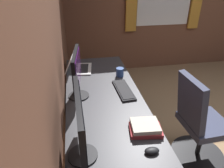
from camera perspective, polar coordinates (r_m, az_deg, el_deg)
The scene contains 12 objects.
wall_back at distance 1.62m, azimuth -17.08°, elevation 8.49°, with size 5.32×0.10×2.60m, color brown.
wall_right at distance 4.39m, azimuth 16.60°, elevation 20.86°, with size 0.10×4.72×2.60m, color brown.
desk at distance 1.96m, azimuth -1.45°, elevation -7.26°, with size 2.35×0.73×0.73m.
drawer_pedestal at distance 2.35m, azimuth -2.98°, elevation -10.20°, with size 0.40×0.51×0.69m.
monitor_primary at distance 1.97m, azimuth -9.46°, elevation 3.14°, with size 0.47×0.20×0.45m.
monitor_secondary at distance 1.32m, azimuth -8.55°, elevation -10.85°, with size 0.57×0.20×0.46m.
laptop_leftmost at distance 2.62m, azimuth -9.35°, elevation 4.82°, with size 0.38×0.34×0.20m.
keyboard_main at distance 2.15m, azimuth 3.14°, elevation -1.60°, with size 0.43×0.17×0.02m.
mouse_spare at distance 1.51m, azimuth 10.76°, elevation -17.37°, with size 0.06×0.10×0.03m, color black.
book_stack_near at distance 1.66m, azimuth 9.02°, elevation -11.64°, with size 0.22×0.26×0.07m.
coffee_mug at distance 2.43m, azimuth 2.13°, elevation 3.27°, with size 0.13×0.09×0.10m.
office_chair at distance 2.30m, azimuth 22.36°, elevation -10.26°, with size 0.56×0.56×0.97m.
Camera 1 is at (-1.51, 1.91, 1.83)m, focal length 33.72 mm.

